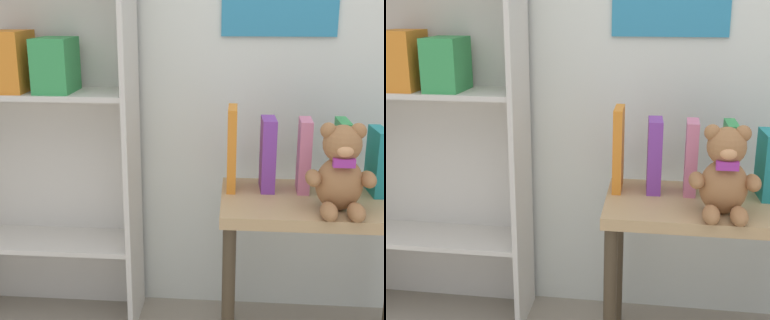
{
  "view_description": "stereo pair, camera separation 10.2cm",
  "coord_description": "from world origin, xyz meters",
  "views": [
    {
      "loc": [
        -0.18,
        -0.57,
        1.14
      ],
      "look_at": [
        -0.31,
        1.06,
        0.66
      ],
      "focal_mm": 50.0,
      "sensor_mm": 36.0,
      "label": 1
    },
    {
      "loc": [
        -0.08,
        -0.56,
        1.14
      ],
      "look_at": [
        -0.31,
        1.06,
        0.66
      ],
      "focal_mm": 50.0,
      "sensor_mm": 36.0,
      "label": 2
    }
  ],
  "objects": [
    {
      "name": "bookshelf_side",
      "position": [
        -0.85,
        1.21,
        0.95
      ],
      "size": [
        0.66,
        0.24,
        1.7
      ],
      "color": "beige",
      "rests_on": "ground_plane"
    },
    {
      "name": "display_table",
      "position": [
        0.1,
        1.01,
        0.46
      ],
      "size": [
        0.63,
        0.37,
        0.56
      ],
      "color": "tan",
      "rests_on": "ground_plane"
    },
    {
      "name": "teddy_bear",
      "position": [
        0.13,
        0.91,
        0.68
      ],
      "size": [
        0.2,
        0.18,
        0.26
      ],
      "color": "#99663D",
      "rests_on": "display_table"
    },
    {
      "name": "book_standing_orange",
      "position": [
        -0.19,
        1.09,
        0.69
      ],
      "size": [
        0.03,
        0.13,
        0.27
      ],
      "primitive_type": "cube",
      "rotation": [
        0.0,
        0.0,
        -0.0
      ],
      "color": "orange",
      "rests_on": "display_table"
    },
    {
      "name": "book_standing_purple",
      "position": [
        -0.07,
        1.09,
        0.68
      ],
      "size": [
        0.05,
        0.11,
        0.24
      ],
      "primitive_type": "cube",
      "rotation": [
        0.0,
        0.0,
        0.04
      ],
      "color": "purple",
      "rests_on": "display_table"
    },
    {
      "name": "book_standing_pink",
      "position": [
        0.04,
        1.09,
        0.68
      ],
      "size": [
        0.04,
        0.11,
        0.23
      ],
      "primitive_type": "cube",
      "rotation": [
        0.0,
        0.0,
        -0.03
      ],
      "color": "#D17093",
      "rests_on": "display_table"
    },
    {
      "name": "book_standing_green",
      "position": [
        0.16,
        1.08,
        0.68
      ],
      "size": [
        0.03,
        0.13,
        0.23
      ],
      "primitive_type": "cube",
      "rotation": [
        0.0,
        0.0,
        -0.0
      ],
      "color": "#33934C",
      "rests_on": "display_table"
    },
    {
      "name": "book_standing_teal",
      "position": [
        0.27,
        1.09,
        0.66
      ],
      "size": [
        0.04,
        0.14,
        0.21
      ],
      "primitive_type": "cube",
      "rotation": [
        0.0,
        0.0,
        0.04
      ],
      "color": "teal",
      "rests_on": "display_table"
    }
  ]
}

